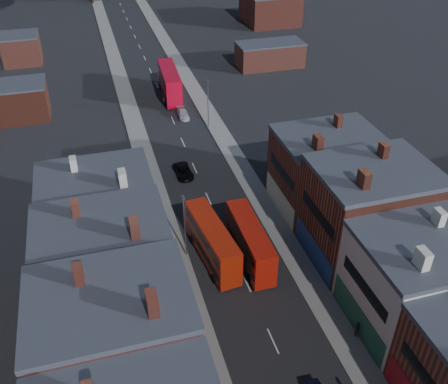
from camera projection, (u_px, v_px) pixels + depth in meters
pavement_west at (148, 167)px, 72.15m from camera, size 3.00×200.00×0.12m
pavement_east at (234, 155)px, 75.11m from camera, size 3.00×200.00×0.12m
lamp_post_2 at (185, 223)px, 53.98m from camera, size 0.25×0.70×8.12m
lamp_post_3 at (208, 101)px, 80.09m from camera, size 0.25×0.70×8.12m
bus_0 at (212, 241)px, 54.72m from camera, size 3.72×11.12×4.71m
bus_1 at (250, 242)px, 54.78m from camera, size 2.70×10.60×4.58m
bus_2 at (170, 82)px, 91.11m from camera, size 3.60×12.45×5.32m
car_2 at (184, 171)px, 70.18m from camera, size 2.32×4.74×1.30m
car_3 at (183, 114)px, 85.42m from camera, size 1.77×4.25×1.23m
ped_1 at (196, 366)px, 43.37m from camera, size 0.90×0.64×1.68m
ped_3 at (357, 329)px, 46.68m from camera, size 0.84×1.14×1.77m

